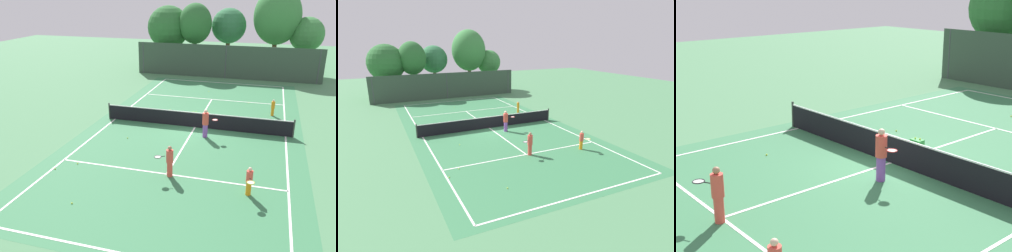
# 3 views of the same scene
# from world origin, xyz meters

# --- Properties ---
(ground_plane) EXTENTS (80.00, 80.00, 0.00)m
(ground_plane) POSITION_xyz_m (0.00, 0.00, 0.00)
(ground_plane) COLOR #4C8456
(court_surface) EXTENTS (13.00, 25.00, 0.01)m
(court_surface) POSITION_xyz_m (0.00, 0.00, 0.00)
(court_surface) COLOR #387A4C
(court_surface) RESTS_ON ground_plane
(tennis_net) EXTENTS (11.90, 0.10, 1.10)m
(tennis_net) POSITION_xyz_m (0.00, 0.00, 0.51)
(tennis_net) COLOR #333833
(tennis_net) RESTS_ON ground_plane
(tree_1) EXTENTS (4.49, 4.49, 6.68)m
(tree_1) POSITION_xyz_m (-6.61, 16.89, 4.42)
(tree_1) COLOR brown
(tree_1) RESTS_ON ground_plane
(player_2) EXTENTS (0.88, 0.67, 1.54)m
(player_2) POSITION_xyz_m (0.17, -6.54, 0.80)
(player_2) COLOR #E54C3F
(player_2) RESTS_ON ground_plane
(player_3) EXTENTS (0.95, 0.49, 1.70)m
(player_3) POSITION_xyz_m (0.90, -1.39, 0.88)
(player_3) COLOR purple
(player_3) RESTS_ON ground_plane
(ball_crate) EXTENTS (0.48, 0.31, 0.43)m
(ball_crate) POSITION_xyz_m (-0.44, 1.83, 0.18)
(ball_crate) COLOR green
(ball_crate) RESTS_ON ground_plane
(tennis_ball_0) EXTENTS (0.07, 0.07, 0.07)m
(tennis_ball_0) POSITION_xyz_m (-1.05, 2.33, 0.03)
(tennis_ball_0) COLOR #CCE533
(tennis_ball_0) RESTS_ON ground_plane
(tennis_ball_1) EXTENTS (0.07, 0.07, 0.07)m
(tennis_ball_1) POSITION_xyz_m (-0.64, 8.62, 0.03)
(tennis_ball_1) COLOR #CCE533
(tennis_ball_1) RESTS_ON ground_plane
(tennis_ball_2) EXTENTS (0.07, 0.07, 0.07)m
(tennis_ball_2) POSITION_xyz_m (-5.23, 0.32, 0.03)
(tennis_ball_2) COLOR #CCE533
(tennis_ball_2) RESTS_ON ground_plane
(tennis_ball_4) EXTENTS (0.07, 0.07, 0.07)m
(tennis_ball_4) POSITION_xyz_m (-2.47, 2.85, 0.03)
(tennis_ball_4) COLOR #CCE533
(tennis_ball_4) RESTS_ON ground_plane
(tennis_ball_7) EXTENTS (0.07, 0.07, 0.07)m
(tennis_ball_7) POSITION_xyz_m (-3.44, -2.88, 0.03)
(tennis_ball_7) COLOR #CCE533
(tennis_ball_7) RESTS_ON ground_plane
(tennis_ball_9) EXTENTS (0.07, 0.07, 0.07)m
(tennis_ball_9) POSITION_xyz_m (3.42, 1.88, 0.03)
(tennis_ball_9) COLOR #CCE533
(tennis_ball_9) RESTS_ON ground_plane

